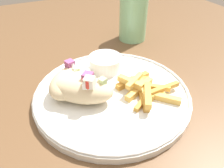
% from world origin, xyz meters
% --- Properties ---
extents(table, '(1.46, 1.46, 0.75)m').
position_xyz_m(table, '(0.00, 0.00, 0.69)').
color(table, brown).
rests_on(table, ground_plane).
extents(plate, '(0.32, 0.32, 0.02)m').
position_xyz_m(plate, '(0.04, -0.03, 0.76)').
color(plate, white).
rests_on(plate, table).
extents(pita_sandwich_near, '(0.14, 0.12, 0.06)m').
position_xyz_m(pita_sandwich_near, '(-0.02, -0.02, 0.79)').
color(pita_sandwich_near, beige).
rests_on(pita_sandwich_near, plate).
extents(pita_sandwich_far, '(0.13, 0.13, 0.06)m').
position_xyz_m(pita_sandwich_far, '(-0.03, 0.01, 0.78)').
color(pita_sandwich_far, beige).
rests_on(pita_sandwich_far, plate).
extents(fries_pile, '(0.12, 0.12, 0.03)m').
position_xyz_m(fries_pile, '(0.10, -0.06, 0.77)').
color(fries_pile, gold).
rests_on(fries_pile, plate).
extents(sauce_ramekin, '(0.08, 0.08, 0.03)m').
position_xyz_m(sauce_ramekin, '(0.06, 0.05, 0.78)').
color(sauce_ramekin, white).
rests_on(sauce_ramekin, plate).
extents(water_glass, '(0.08, 0.08, 0.13)m').
position_xyz_m(water_glass, '(0.22, 0.20, 0.81)').
color(water_glass, '#8CCC93').
rests_on(water_glass, table).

